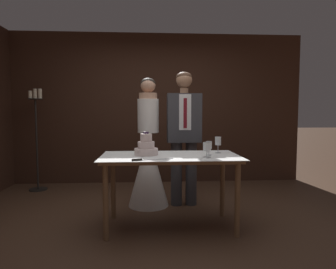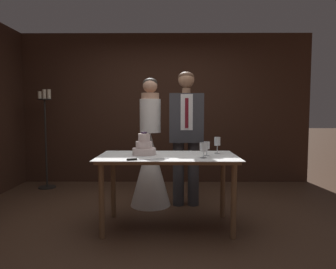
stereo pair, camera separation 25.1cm
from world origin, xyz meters
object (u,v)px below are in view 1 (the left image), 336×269
wine_glass_far (209,146)px  wine_glass_near (207,147)px  tiered_cake (146,147)px  groom (184,130)px  bride (148,160)px  wine_glass_middle (218,141)px  cake_table (170,164)px  candle_stand (37,138)px  cake_knife (145,159)px

wine_glass_far → wine_glass_near: bearing=-108.5°
tiered_cake → groom: groom is taller
wine_glass_near → tiered_cake: bearing=160.7°
bride → groom: (0.48, -0.00, 0.39)m
tiered_cake → bride: bride is taller
wine_glass_middle → groom: bearing=117.2°
cake_table → wine_glass_middle: wine_glass_middle is taller
groom → candle_stand: bearing=157.9°
wine_glass_far → candle_stand: candle_stand is taller
wine_glass_far → wine_glass_middle: bearing=49.9°
wine_glass_near → bride: size_ratio=0.09×
wine_glass_middle → bride: bearing=142.0°
candle_stand → tiered_cake: bearing=-42.8°
cake_knife → wine_glass_near: size_ratio=2.61×
wine_glass_far → candle_stand: 2.98m
wine_glass_near → candle_stand: 3.03m
cake_knife → groom: (0.51, 1.08, 0.22)m
bride → candle_stand: (-1.79, 0.92, 0.23)m
tiered_cake → candle_stand: candle_stand is taller
tiered_cake → cake_knife: bearing=-91.7°
candle_stand → cake_knife: bearing=-48.7°
cake_table → tiered_cake: size_ratio=5.78×
cake_table → wine_glass_near: (0.37, -0.17, 0.20)m
candle_stand → wine_glass_far: bearing=-34.9°
bride → groom: 0.62m
cake_table → candle_stand: size_ratio=0.92×
tiered_cake → wine_glass_near: (0.63, -0.22, 0.02)m
cake_knife → wine_glass_far: wine_glass_far is taller
cake_table → cake_knife: (-0.27, -0.31, 0.10)m
cake_knife → groom: 1.21m
tiered_cake → groom: size_ratio=0.14×
tiered_cake → wine_glass_middle: tiered_cake is taller
bride → cake_table: bearing=-72.8°
groom → bride: bearing=179.9°
groom → wine_glass_far: bearing=-77.1°
wine_glass_middle → wine_glass_far: bearing=-130.1°
cake_knife → candle_stand: (-1.75, 2.00, 0.05)m
wine_glass_middle → candle_stand: size_ratio=0.12×
cake_table → groom: groom is taller
tiered_cake → wine_glass_far: bearing=-5.6°
wine_glass_far → bride: bearing=129.9°
tiered_cake → wine_glass_middle: 0.83m
cake_table → bride: size_ratio=0.87×
candle_stand → wine_glass_middle: bearing=-30.8°
wine_glass_near → bride: bearing=122.9°
bride → cake_knife: bearing=-91.7°
wine_glass_far → candle_stand: bearing=145.1°
cake_knife → tiered_cake: bearing=70.4°
bride → wine_glass_middle: bearing=-38.0°
bride → wine_glass_near: bearing=-57.1°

